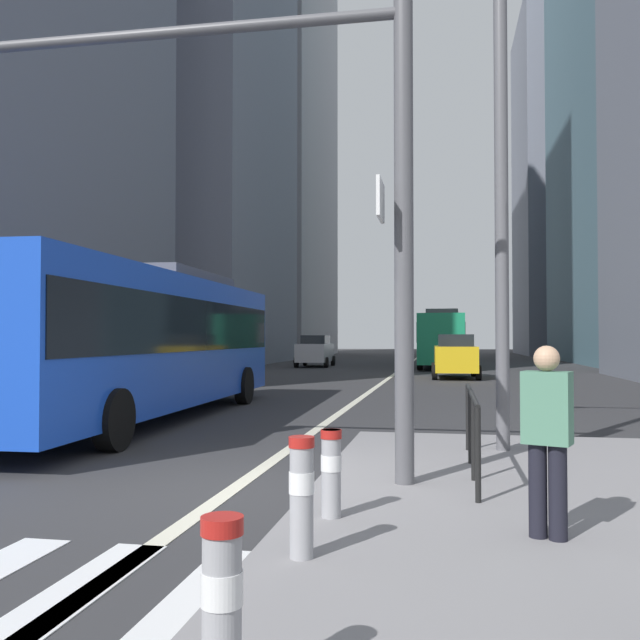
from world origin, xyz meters
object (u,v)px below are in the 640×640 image
(car_oncoming_mid, at_px, (315,351))
(car_receding_near, at_px, (455,356))
(city_bus_red_distant, at_px, (445,337))
(street_lamp_post, at_px, (501,104))
(bollard_left, at_px, (302,490))
(city_bus_blue_oncoming, at_px, (144,336))
(bollard_front, at_px, (222,600))
(city_bus_red_receding, at_px, (444,337))
(bollard_right, at_px, (331,468))
(traffic_signal_gantry, at_px, (233,145))
(pedestrian_far, at_px, (547,432))

(car_oncoming_mid, relative_size, car_receding_near, 1.04)
(city_bus_red_distant, distance_m, street_lamp_post, 48.98)
(car_receding_near, xyz_separation_m, bollard_left, (-1.47, -25.81, -0.34))
(city_bus_blue_oncoming, distance_m, bollard_front, 12.36)
(city_bus_red_receding, xyz_separation_m, bollard_left, (-0.94, -36.86, -1.18))
(city_bus_red_receding, relative_size, bollard_right, 14.49)
(city_bus_blue_oncoming, xyz_separation_m, city_bus_red_distant, (6.46, 45.28, -0.00))
(traffic_signal_gantry, xyz_separation_m, pedestrian_far, (3.32, -1.91, -3.09))
(city_bus_red_distant, xyz_separation_m, bollard_right, (-1.01, -53.02, -1.24))
(car_oncoming_mid, xyz_separation_m, car_receding_near, (8.39, -10.84, -0.00))
(car_oncoming_mid, height_order, pedestrian_far, car_oncoming_mid)
(bollard_right, bearing_deg, city_bus_red_receding, 88.53)
(car_oncoming_mid, distance_m, car_receding_near, 13.70)
(city_bus_blue_oncoming, xyz_separation_m, bollard_front, (5.49, -11.00, -1.22))
(city_bus_red_distant, distance_m, car_oncoming_mid, 19.29)
(car_receding_near, bearing_deg, bollard_front, -92.87)
(city_bus_blue_oncoming, bearing_deg, traffic_signal_gantry, -57.15)
(street_lamp_post, bearing_deg, car_oncoming_mid, 105.72)
(city_bus_red_distant, height_order, car_receding_near, city_bus_red_distant)
(city_bus_red_distant, height_order, traffic_signal_gantry, traffic_signal_gantry)
(bollard_front, bearing_deg, street_lamp_post, 76.23)
(street_lamp_post, relative_size, pedestrian_far, 5.04)
(city_bus_blue_oncoming, bearing_deg, car_receding_near, 67.82)
(city_bus_red_receding, bearing_deg, bollard_left, -91.47)
(city_bus_red_receding, relative_size, bollard_left, 12.84)
(car_receding_near, distance_m, bollard_left, 25.86)
(bollard_right, bearing_deg, street_lamp_post, 65.87)
(city_bus_red_distant, xyz_separation_m, traffic_signal_gantry, (-2.47, -51.45, 2.28))
(car_oncoming_mid, bearing_deg, bollard_right, -78.92)
(car_oncoming_mid, xyz_separation_m, bollard_right, (6.94, -35.47, -0.39))
(city_bus_blue_oncoming, xyz_separation_m, bollard_right, (5.44, -7.75, -1.24))
(bollard_front, bearing_deg, bollard_right, 90.82)
(car_oncoming_mid, height_order, car_receding_near, same)
(traffic_signal_gantry, bearing_deg, city_bus_blue_oncoming, 122.85)
(traffic_signal_gantry, xyz_separation_m, bollard_front, (1.50, -4.83, -3.49))
(traffic_signal_gantry, distance_m, bollard_front, 6.15)
(car_receding_near, distance_m, bollard_right, 24.68)
(city_bus_red_receding, height_order, car_oncoming_mid, city_bus_red_receding)
(city_bus_blue_oncoming, distance_m, street_lamp_post, 8.84)
(car_receding_near, bearing_deg, city_bus_blue_oncoming, -112.18)
(city_bus_red_distant, bearing_deg, bollard_front, -90.98)
(city_bus_blue_oncoming, xyz_separation_m, pedestrian_far, (7.31, -8.08, -0.82))
(city_bus_red_distant, xyz_separation_m, street_lamp_post, (0.85, -48.85, 3.45))
(city_bus_blue_oncoming, xyz_separation_m, city_bus_red_receding, (6.36, 27.93, -0.00))
(car_oncoming_mid, distance_m, bollard_front, 39.36)
(bollard_front, bearing_deg, car_receding_near, 87.13)
(city_bus_red_distant, bearing_deg, car_oncoming_mid, -114.39)
(car_receding_near, height_order, bollard_left, car_receding_near)
(street_lamp_post, height_order, bollard_right, street_lamp_post)
(city_bus_red_receding, distance_m, street_lamp_post, 31.71)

